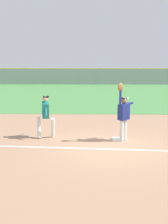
{
  "coord_description": "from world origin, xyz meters",
  "views": [
    {
      "loc": [
        -0.82,
        -10.63,
        3.29
      ],
      "look_at": [
        -1.03,
        1.19,
        1.05
      ],
      "focal_mm": 48.01,
      "sensor_mm": 36.0,
      "label": 1
    }
  ],
  "objects": [
    {
      "name": "ground_plane",
      "position": [
        0.0,
        0.0,
        0.0
      ],
      "size": [
        76.02,
        76.02,
        0.0
      ],
      "primitive_type": "plane",
      "color": "tan"
    },
    {
      "name": "fielder",
      "position": [
        0.49,
        0.68,
        1.12
      ],
      "size": [
        0.72,
        0.7,
        2.28
      ],
      "rotation": [
        0.0,
        0.0,
        2.34
      ],
      "color": "silver",
      "rests_on": "ground_plane"
    },
    {
      "name": "parked_car_black",
      "position": [
        -5.5,
        28.0,
        0.67
      ],
      "size": [
        4.59,
        2.51,
        1.25
      ],
      "rotation": [
        0.0,
        0.0,
        0.12
      ],
      "color": "black",
      "rests_on": "ground_plane"
    },
    {
      "name": "baseball",
      "position": [
        0.63,
        0.66,
        1.69
      ],
      "size": [
        0.07,
        0.07,
        0.07
      ],
      "primitive_type": "sphere",
      "color": "white"
    },
    {
      "name": "outfield_grass",
      "position": [
        0.0,
        14.92,
        0.01
      ],
      "size": [
        55.12,
        17.8,
        0.01
      ],
      "primitive_type": "cube",
      "color": "#4C8C47",
      "rests_on": "ground_plane"
    },
    {
      "name": "runner",
      "position": [
        -2.57,
        1.1,
        1.0
      ],
      "size": [
        0.81,
        0.84,
        1.72
      ],
      "rotation": [
        0.0,
        0.0,
        0.18
      ],
      "color": "white",
      "rests_on": "ground_plane"
    },
    {
      "name": "parked_car_red",
      "position": [
        0.33,
        27.69,
        0.67
      ],
      "size": [
        4.5,
        2.31,
        1.25
      ],
      "rotation": [
        0.0,
        0.0,
        0.05
      ],
      "color": "#B21E1E",
      "rests_on": "ground_plane"
    },
    {
      "name": "outfield_fence",
      "position": [
        -0.0,
        23.82,
        0.93
      ],
      "size": [
        55.2,
        0.08,
        1.85
      ],
      "color": "#93999E",
      "rests_on": "ground_plane"
    },
    {
      "name": "parked_car_green",
      "position": [
        6.97,
        27.97,
        0.67
      ],
      "size": [
        4.47,
        2.25,
        1.25
      ],
      "rotation": [
        0.0,
        0.0,
        -0.04
      ],
      "color": "#1E6B33",
      "rests_on": "ground_plane"
    },
    {
      "name": "chalk_foul_line",
      "position": [
        -3.72,
        -0.11,
        0.0
      ],
      "size": [
        11.97,
        1.02,
        0.01
      ],
      "primitive_type": "cube",
      "rotation": [
        0.0,
        0.0,
        -0.08
      ],
      "color": "white",
      "rests_on": "ground_plane"
    },
    {
      "name": "first_base",
      "position": [
        0.28,
        0.79,
        0.04
      ],
      "size": [
        0.4,
        0.4,
        0.08
      ],
      "primitive_type": "cube",
      "rotation": [
        0.0,
        0.0,
        0.04
      ],
      "color": "white",
      "rests_on": "ground_plane"
    }
  ]
}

